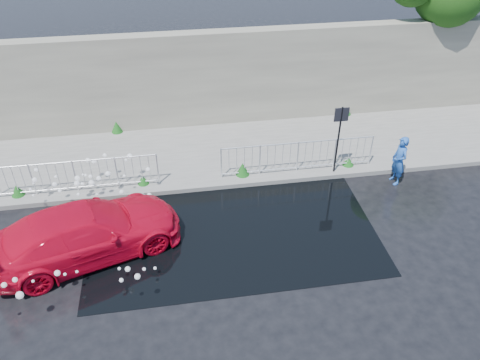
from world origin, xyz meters
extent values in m
plane|color=black|center=(0.00, 0.00, 0.00)|extent=(90.00, 90.00, 0.00)
cube|color=slate|center=(0.00, 5.00, 0.07)|extent=(30.00, 4.00, 0.15)
cube|color=slate|center=(0.00, 3.00, 0.08)|extent=(30.00, 0.25, 0.16)
cube|color=#696559|center=(0.00, 7.20, 1.90)|extent=(30.00, 0.60, 3.50)
cube|color=black|center=(0.50, 1.00, 0.01)|extent=(8.00, 5.00, 0.01)
cylinder|color=black|center=(4.20, 3.10, 1.25)|extent=(0.06, 0.06, 2.50)
cube|color=black|center=(4.20, 3.10, 2.25)|extent=(0.45, 0.04, 0.45)
cylinder|color=#332114|center=(10.00, 8.20, 2.50)|extent=(0.36, 0.36, 5.00)
cylinder|color=silver|center=(-1.50, 3.35, 0.70)|extent=(0.05, 0.05, 1.10)
cylinder|color=silver|center=(-4.00, 3.35, 1.22)|extent=(5.00, 0.04, 0.04)
cylinder|color=silver|center=(-4.00, 3.35, 0.27)|extent=(5.00, 0.04, 0.04)
cylinder|color=silver|center=(0.50, 3.35, 0.70)|extent=(0.05, 0.05, 1.10)
cylinder|color=silver|center=(5.50, 3.35, 0.70)|extent=(0.05, 0.05, 1.10)
cylinder|color=silver|center=(3.00, 3.35, 1.22)|extent=(5.00, 0.04, 0.04)
cylinder|color=silver|center=(3.00, 3.35, 0.27)|extent=(5.00, 0.04, 0.04)
cone|color=#134A16|center=(-5.80, 3.40, 0.33)|extent=(0.40, 0.40, 0.36)
cone|color=#134A16|center=(-2.00, 3.40, 0.29)|extent=(0.36, 0.36, 0.29)
cone|color=#134A16|center=(1.20, 3.40, 0.37)|extent=(0.44, 0.44, 0.44)
cone|color=#134A16|center=(4.80, 3.40, 0.29)|extent=(0.38, 0.38, 0.28)
cone|color=#134A16|center=(-3.00, 6.90, 0.37)|extent=(0.42, 0.42, 0.44)
cone|color=#134A16|center=(6.00, 6.90, 0.29)|extent=(0.34, 0.34, 0.27)
sphere|color=white|center=(-5.08, 3.02, 0.90)|extent=(0.15, 0.15, 0.15)
sphere|color=white|center=(-5.07, 3.39, 1.01)|extent=(0.12, 0.12, 0.12)
sphere|color=white|center=(-2.30, 1.53, 0.29)|extent=(0.11, 0.11, 0.11)
sphere|color=white|center=(-5.10, 2.93, 0.84)|extent=(0.06, 0.06, 0.06)
sphere|color=white|center=(-3.23, 2.85, 0.87)|extent=(0.15, 0.15, 0.15)
sphere|color=white|center=(-2.67, 2.76, 0.72)|extent=(0.07, 0.07, 0.07)
sphere|color=white|center=(-3.86, 2.78, 0.81)|extent=(0.17, 0.17, 0.17)
sphere|color=white|center=(-3.29, 2.43, 0.60)|extent=(0.07, 0.07, 0.07)
sphere|color=white|center=(-2.49, 2.97, 0.80)|extent=(0.09, 0.09, 0.09)
sphere|color=white|center=(-4.33, 2.60, 0.73)|extent=(0.12, 0.12, 0.12)
sphere|color=white|center=(-2.96, 1.57, 0.25)|extent=(0.09, 0.09, 0.09)
sphere|color=white|center=(-3.47, 2.97, 0.89)|extent=(0.11, 0.11, 0.11)
sphere|color=white|center=(-4.04, 1.98, 0.50)|extent=(0.10, 0.10, 0.10)
sphere|color=white|center=(-2.40, 1.78, 0.33)|extent=(0.08, 0.08, 0.08)
sphere|color=white|center=(-3.38, 1.63, 0.27)|extent=(0.16, 0.16, 0.16)
sphere|color=white|center=(-3.72, 2.81, 0.76)|extent=(0.09, 0.09, 0.09)
sphere|color=white|center=(-3.84, 2.91, 0.91)|extent=(0.16, 0.16, 0.16)
sphere|color=white|center=(-4.40, 1.62, 0.28)|extent=(0.09, 0.09, 0.09)
sphere|color=white|center=(-2.30, 1.74, 0.32)|extent=(0.08, 0.08, 0.08)
sphere|color=white|center=(-1.98, 2.24, 0.52)|extent=(0.16, 0.16, 0.16)
sphere|color=white|center=(-3.46, 2.85, 0.74)|extent=(0.17, 0.17, 0.17)
sphere|color=white|center=(-5.14, 2.66, 0.82)|extent=(0.09, 0.09, 0.09)
sphere|color=white|center=(-1.80, 1.88, 0.35)|extent=(0.14, 0.14, 0.14)
sphere|color=white|center=(-2.79, 1.68, 0.35)|extent=(0.16, 0.16, 0.16)
sphere|color=white|center=(-3.02, 3.56, 1.06)|extent=(0.08, 0.08, 0.08)
sphere|color=white|center=(-2.33, 3.71, 1.02)|extent=(0.17, 0.17, 0.17)
sphere|color=white|center=(-3.09, 3.83, 1.06)|extent=(0.13, 0.13, 0.13)
sphere|color=white|center=(-3.05, 1.96, 0.49)|extent=(0.16, 0.16, 0.16)
sphere|color=white|center=(-3.64, 3.11, 0.85)|extent=(0.09, 0.09, 0.09)
sphere|color=white|center=(-3.80, 2.42, 0.67)|extent=(0.09, 0.09, 0.09)
sphere|color=white|center=(-5.12, 1.45, 0.20)|extent=(0.10, 0.10, 0.10)
sphere|color=white|center=(-2.59, 2.51, 0.54)|extent=(0.14, 0.14, 0.14)
sphere|color=white|center=(-5.11, 2.65, 0.61)|extent=(0.07, 0.07, 0.07)
sphere|color=white|center=(-2.97, 2.06, 0.47)|extent=(0.07, 0.07, 0.07)
sphere|color=white|center=(-4.49, 3.11, 0.89)|extent=(0.09, 0.09, 0.09)
sphere|color=white|center=(-4.61, 1.62, 0.28)|extent=(0.12, 0.12, 0.12)
sphere|color=white|center=(-3.63, 3.81, 0.93)|extent=(0.15, 0.15, 0.15)
sphere|color=white|center=(-3.42, 3.69, 0.95)|extent=(0.15, 0.15, 0.15)
sphere|color=white|center=(-1.77, 3.00, 0.94)|extent=(0.13, 0.13, 0.13)
sphere|color=white|center=(-2.96, 2.99, 0.91)|extent=(0.16, 0.16, 0.16)
sphere|color=white|center=(-4.51, 2.84, 0.80)|extent=(0.14, 0.14, 0.14)
sphere|color=white|center=(-2.43, 3.49, 1.03)|extent=(0.08, 0.08, 0.08)
sphere|color=white|center=(-3.45, 3.65, 0.99)|extent=(0.07, 0.07, 0.07)
sphere|color=white|center=(-3.89, 1.69, 0.35)|extent=(0.13, 0.13, 0.13)
sphere|color=white|center=(-3.70, 3.07, 0.91)|extent=(0.07, 0.07, 0.07)
sphere|color=white|center=(-1.78, 2.25, 0.52)|extent=(0.14, 0.14, 0.14)
sphere|color=white|center=(-1.67, -0.47, 0.25)|extent=(0.08, 0.08, 0.08)
sphere|color=white|center=(-2.35, -1.44, 0.99)|extent=(0.10, 0.10, 0.10)
sphere|color=white|center=(-4.76, -0.95, 0.88)|extent=(0.12, 0.12, 0.12)
sphere|color=white|center=(-2.52, -0.52, 0.43)|extent=(0.08, 0.08, 0.08)
sphere|color=white|center=(-4.44, -0.85, 0.68)|extent=(0.07, 0.07, 0.07)
sphere|color=white|center=(-1.88, -0.94, 0.74)|extent=(0.09, 0.09, 0.09)
sphere|color=white|center=(-3.91, -0.71, 0.71)|extent=(0.15, 0.15, 0.15)
sphere|color=white|center=(-3.70, -0.85, 0.78)|extent=(0.07, 0.07, 0.07)
sphere|color=white|center=(-1.99, -1.44, 1.05)|extent=(0.14, 0.14, 0.14)
sphere|color=white|center=(-5.06, -0.89, 0.70)|extent=(0.13, 0.13, 0.13)
sphere|color=white|center=(-2.32, -0.54, 0.40)|extent=(0.14, 0.14, 0.14)
sphere|color=white|center=(-4.49, -1.57, 1.02)|extent=(0.17, 0.17, 0.17)
sphere|color=white|center=(-3.53, -0.51, 0.48)|extent=(0.07, 0.07, 0.07)
sphere|color=white|center=(-4.58, -0.24, 0.22)|extent=(0.12, 0.12, 0.12)
imported|color=red|center=(-3.39, 0.64, 0.72)|extent=(5.32, 3.48, 1.43)
imported|color=#2255AD|center=(6.04, 2.42, 0.83)|extent=(0.44, 0.63, 1.65)
camera|label=1|loc=(-0.85, -8.97, 8.92)|focal=35.00mm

